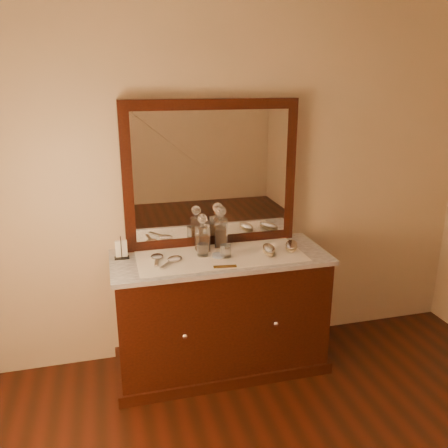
{
  "coord_description": "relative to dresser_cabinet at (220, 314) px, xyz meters",
  "views": [
    {
      "loc": [
        -0.7,
        -0.82,
        1.98
      ],
      "look_at": [
        0.0,
        1.85,
        1.1
      ],
      "focal_mm": 36.92,
      "sensor_mm": 36.0,
      "label": 1
    }
  ],
  "objects": [
    {
      "name": "room_shell",
      "position": [
        0.0,
        -1.96,
        0.99
      ],
      "size": [
        8.5,
        9.0,
        2.8
      ],
      "color": "black",
      "rests_on": "ground"
    },
    {
      "name": "dresser_cabinet",
      "position": [
        0.0,
        0.0,
        0.0
      ],
      "size": [
        1.4,
        0.55,
        0.82
      ],
      "primitive_type": "cube",
      "color": "black",
      "rests_on": "floor"
    },
    {
      "name": "dresser_plinth",
      "position": [
        0.0,
        0.0,
        -0.37
      ],
      "size": [
        1.46,
        0.59,
        0.08
      ],
      "primitive_type": "cube",
      "color": "black",
      "rests_on": "floor"
    },
    {
      "name": "knob_left",
      "position": [
        -0.3,
        -0.28,
        0.04
      ],
      "size": [
        0.04,
        0.04,
        0.04
      ],
      "primitive_type": "sphere",
      "color": "silver",
      "rests_on": "dresser_cabinet"
    },
    {
      "name": "knob_right",
      "position": [
        0.3,
        -0.28,
        0.04
      ],
      "size": [
        0.04,
        0.04,
        0.04
      ],
      "primitive_type": "sphere",
      "color": "silver",
      "rests_on": "dresser_cabinet"
    },
    {
      "name": "marble_top",
      "position": [
        0.0,
        0.0,
        0.42
      ],
      "size": [
        1.44,
        0.59,
        0.03
      ],
      "primitive_type": "cube",
      "color": "white",
      "rests_on": "dresser_cabinet"
    },
    {
      "name": "mirror_frame",
      "position": [
        0.0,
        0.25,
        0.94
      ],
      "size": [
        1.2,
        0.08,
        1.0
      ],
      "primitive_type": "cube",
      "color": "black",
      "rests_on": "marble_top"
    },
    {
      "name": "mirror_glass",
      "position": [
        0.0,
        0.21,
        0.94
      ],
      "size": [
        1.06,
        0.01,
        0.86
      ],
      "primitive_type": "cube",
      "color": "white",
      "rests_on": "marble_top"
    },
    {
      "name": "lace_runner",
      "position": [
        0.0,
        -0.02,
        0.44
      ],
      "size": [
        1.1,
        0.45,
        0.0
      ],
      "primitive_type": "cube",
      "color": "white",
      "rests_on": "marble_top"
    },
    {
      "name": "pin_dish",
      "position": [
        -0.02,
        -0.03,
        0.45
      ],
      "size": [
        0.11,
        0.11,
        0.02
      ],
      "primitive_type": "cylinder",
      "rotation": [
        0.0,
        0.0,
        0.23
      ],
      "color": "white",
      "rests_on": "lace_runner"
    },
    {
      "name": "comb",
      "position": [
        -0.02,
        -0.21,
        0.45
      ],
      "size": [
        0.15,
        0.05,
        0.01
      ],
      "primitive_type": "cube",
      "rotation": [
        0.0,
        0.0,
        -0.13
      ],
      "color": "brown",
      "rests_on": "lace_runner"
    },
    {
      "name": "napkin_rack",
      "position": [
        -0.64,
        0.11,
        0.5
      ],
      "size": [
        0.1,
        0.06,
        0.14
      ],
      "color": "black",
      "rests_on": "marble_top"
    },
    {
      "name": "decanter_left",
      "position": [
        -0.1,
        0.1,
        0.55
      ],
      "size": [
        0.09,
        0.09,
        0.26
      ],
      "color": "brown",
      "rests_on": "lace_runner"
    },
    {
      "name": "decanter_right",
      "position": [
        0.05,
        0.16,
        0.56
      ],
      "size": [
        0.11,
        0.11,
        0.29
      ],
      "color": "brown",
      "rests_on": "lace_runner"
    },
    {
      "name": "brush_near",
      "position": [
        0.32,
        -0.05,
        0.47
      ],
      "size": [
        0.1,
        0.19,
        0.05
      ],
      "color": "#8B7655",
      "rests_on": "lace_runner"
    },
    {
      "name": "brush_far",
      "position": [
        0.5,
        -0.02,
        0.47
      ],
      "size": [
        0.15,
        0.19,
        0.05
      ],
      "color": "#8B7655",
      "rests_on": "lace_runner"
    },
    {
      "name": "hand_mirror_outer",
      "position": [
        -0.42,
        0.04,
        0.45
      ],
      "size": [
        0.1,
        0.22,
        0.02
      ],
      "color": "silver",
      "rests_on": "lace_runner"
    },
    {
      "name": "hand_mirror_inner",
      "position": [
        -0.32,
        -0.03,
        0.45
      ],
      "size": [
        0.18,
        0.21,
        0.02
      ],
      "color": "silver",
      "rests_on": "lace_runner"
    },
    {
      "name": "tumblers",
      "position": [
        -0.05,
        -0.01,
        0.49
      ],
      "size": [
        0.21,
        0.13,
        0.08
      ],
      "color": "white",
      "rests_on": "lace_runner"
    }
  ]
}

